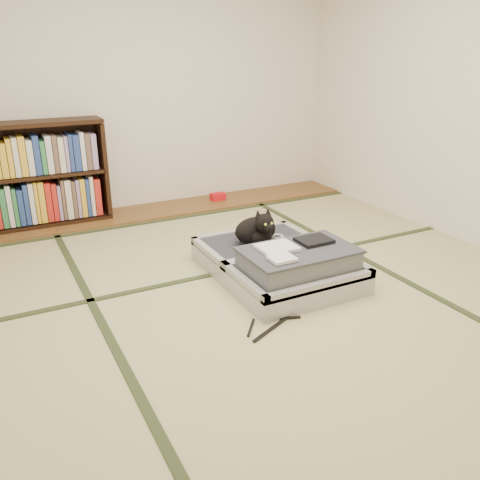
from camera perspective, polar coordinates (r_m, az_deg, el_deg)
name	(u,v)px	position (r m, az deg, el deg)	size (l,w,h in m)	color
floor	(258,294)	(3.36, 2.00, -6.04)	(4.50, 4.50, 0.00)	tan
wood_strip	(158,210)	(5.06, -9.14, 3.32)	(4.00, 0.50, 0.02)	brown
red_item	(218,196)	(5.31, -2.49, 4.91)	(0.15, 0.09, 0.07)	red
room_shell	(261,58)	(2.99, 2.37, 19.77)	(4.50, 4.50, 4.50)	white
tatami_borders	(225,266)	(3.75, -1.69, -2.93)	(4.00, 4.50, 0.01)	#2D381E
bookcase	(31,177)	(4.81, -22.38, 6.52)	(1.28, 0.29, 0.92)	black
suitcase	(280,263)	(3.53, 4.51, -2.60)	(0.83, 1.11, 0.33)	#A7A8AC
cat	(258,230)	(3.69, 1.98, 1.13)	(0.37, 0.37, 0.30)	black
cable_coil	(277,237)	(3.84, 4.13, 0.28)	(0.12, 0.12, 0.03)	white
hanger	(271,325)	(2.99, 3.45, -9.50)	(0.39, 0.26, 0.01)	black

